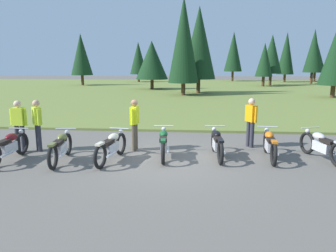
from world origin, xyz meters
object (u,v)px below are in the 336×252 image
(rider_checking_bike, at_px, (37,122))
(motorcycle_orange, at_px, (270,144))
(motorcycle_cream, at_px, (111,147))
(motorcycle_british_green, at_px, (163,143))
(motorcycle_black, at_px, (217,143))
(rider_in_hivis_vest, at_px, (19,123))
(rider_near_row_end, at_px, (135,122))
(motorcycle_olive, at_px, (61,147))
(motorcycle_maroon, at_px, (9,147))
(rider_with_back_turned, at_px, (251,120))
(motorcycle_silver, at_px, (322,146))

(rider_checking_bike, bearing_deg, motorcycle_orange, -1.90)
(motorcycle_cream, distance_m, motorcycle_british_green, 1.56)
(rider_checking_bike, bearing_deg, motorcycle_black, -2.43)
(motorcycle_british_green, bearing_deg, motorcycle_orange, 2.24)
(motorcycle_british_green, xyz_separation_m, motorcycle_orange, (3.17, 0.12, 0.00))
(motorcycle_british_green, bearing_deg, motorcycle_cream, -160.23)
(motorcycle_orange, height_order, rider_checking_bike, rider_checking_bike)
(motorcycle_black, distance_m, rider_in_hivis_vest, 6.26)
(motorcycle_cream, xyz_separation_m, rider_near_row_end, (0.45, 1.27, 0.51))
(motorcycle_olive, bearing_deg, rider_near_row_end, 37.40)
(motorcycle_maroon, bearing_deg, rider_checking_bike, 74.30)
(motorcycle_maroon, bearing_deg, motorcycle_black, 8.52)
(rider_in_hivis_vest, bearing_deg, motorcycle_olive, -27.07)
(rider_with_back_turned, distance_m, rider_near_row_end, 3.91)
(motorcycle_maroon, relative_size, motorcycle_cream, 1.01)
(motorcycle_silver, bearing_deg, rider_checking_bike, 178.34)
(motorcycle_maroon, relative_size, rider_in_hivis_vest, 1.26)
(motorcycle_british_green, distance_m, rider_with_back_turned, 3.23)
(motorcycle_cream, height_order, motorcycle_silver, same)
(motorcycle_british_green, height_order, motorcycle_black, same)
(motorcycle_british_green, bearing_deg, motorcycle_black, 4.38)
(rider_in_hivis_vest, bearing_deg, rider_near_row_end, 8.94)
(motorcycle_olive, relative_size, motorcycle_black, 1.00)
(motorcycle_cream, height_order, motorcycle_british_green, same)
(motorcycle_british_green, bearing_deg, motorcycle_olive, -166.34)
(motorcycle_maroon, distance_m, motorcycle_silver, 9.14)
(motorcycle_british_green, bearing_deg, motorcycle_silver, 1.39)
(rider_near_row_end, bearing_deg, rider_checking_bike, -173.16)
(motorcycle_british_green, relative_size, rider_near_row_end, 1.26)
(rider_checking_bike, bearing_deg, motorcycle_olive, -41.59)
(motorcycle_maroon, relative_size, motorcycle_british_green, 1.00)
(motorcycle_olive, xyz_separation_m, motorcycle_cream, (1.44, 0.18, 0.00))
(motorcycle_british_green, height_order, rider_with_back_turned, rider_with_back_turned)
(rider_in_hivis_vest, bearing_deg, motorcycle_cream, -12.46)
(motorcycle_silver, bearing_deg, rider_near_row_end, 173.71)
(motorcycle_cream, distance_m, motorcycle_orange, 4.68)
(motorcycle_olive, bearing_deg, motorcycle_silver, 6.18)
(motorcycle_british_green, relative_size, rider_with_back_turned, 1.26)
(motorcycle_cream, distance_m, rider_with_back_turned, 4.76)
(rider_near_row_end, bearing_deg, motorcycle_olive, -142.60)
(motorcycle_orange, bearing_deg, motorcycle_cream, -172.01)
(motorcycle_orange, distance_m, rider_near_row_end, 4.27)
(rider_checking_bike, bearing_deg, rider_in_hivis_vest, -158.95)
(motorcycle_orange, relative_size, rider_near_row_end, 1.26)
(rider_in_hivis_vest, bearing_deg, rider_with_back_turned, 9.97)
(rider_in_hivis_vest, bearing_deg, motorcycle_silver, -0.36)
(rider_checking_bike, bearing_deg, rider_near_row_end, 6.84)
(motorcycle_olive, height_order, rider_in_hivis_vest, rider_in_hivis_vest)
(motorcycle_british_green, xyz_separation_m, rider_checking_bike, (-4.12, 0.37, 0.51))
(motorcycle_silver, bearing_deg, motorcycle_orange, 179.56)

